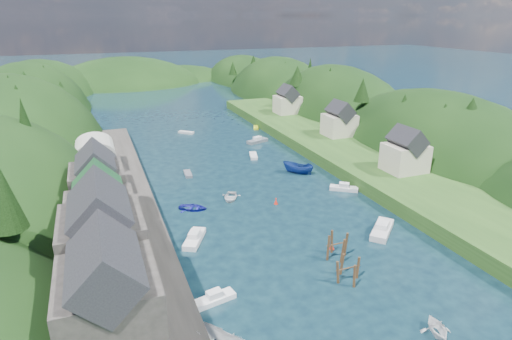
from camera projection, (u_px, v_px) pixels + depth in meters
name	position (u px, v px, depth m)	size (l,w,h in m)	color
ground	(221.00, 156.00, 95.52)	(600.00, 600.00, 0.00)	black
hillside_left	(17.00, 178.00, 104.98)	(44.00, 245.56, 52.00)	black
hillside_right	(335.00, 139.00, 135.18)	(36.00, 245.56, 48.00)	black
far_hills	(151.00, 103.00, 208.42)	(103.00, 68.00, 44.00)	black
hill_trees	(197.00, 96.00, 104.39)	(89.46, 149.79, 12.15)	black
quay_left	(119.00, 228.00, 60.74)	(12.00, 110.00, 2.00)	#2D2B28
terrace_left_grass	(65.00, 235.00, 58.29)	(12.00, 110.00, 2.50)	#234719
quayside_buildings	(103.00, 236.00, 46.05)	(8.00, 35.84, 12.90)	#2D2B28
boat_sheds	(96.00, 161.00, 75.29)	(7.00, 21.00, 7.50)	#2D2D30
terrace_right	(342.00, 151.00, 94.78)	(16.00, 120.00, 2.40)	#234719
right_bank_cottages	(335.00, 121.00, 101.53)	(9.00, 59.24, 8.41)	beige
piling_cluster_near	(348.00, 272.00, 50.14)	(3.25, 3.03, 3.41)	#382314
piling_cluster_far	(337.00, 248.00, 54.83)	(3.12, 2.92, 3.94)	#382314
channel_buoy_near	(332.00, 246.00, 57.14)	(0.70, 0.70, 1.10)	#B71B0E
channel_buoy_far	(276.00, 201.00, 70.79)	(0.70, 0.70, 1.10)	#B71B0E
moored_boats	(276.00, 213.00, 66.09)	(36.98, 88.06, 2.40)	yellow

